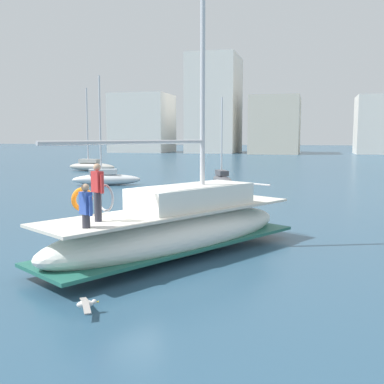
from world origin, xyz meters
TOP-DOWN VIEW (x-y plane):
  - ground_plane at (0.00, 0.00)m, footprint 400.00×400.00m
  - main_sailboat at (1.28, 1.13)m, footprint 6.92×9.50m
  - moored_sloop_near at (-1.40, 22.69)m, footprint 2.85×4.50m
  - moored_sloop_far at (-18.02, 33.20)m, footprint 5.77×1.88m
  - moored_catamaran at (-10.13, 20.13)m, footprint 5.39×2.95m
  - seagull at (0.77, -4.08)m, footprint 0.67×0.89m
  - waterfront_buildings at (5.77, 94.15)m, footprint 87.49×16.52m

SIDE VIEW (x-z plane):
  - ground_plane at x=0.00m, z-range 0.00..0.00m
  - seagull at x=0.77m, z-range 0.14..0.31m
  - moored_sloop_near at x=-1.40m, z-range -2.90..3.91m
  - moored_catamaran at x=-10.13m, z-range -3.60..4.77m
  - moored_sloop_far at x=-18.02m, z-range -3.87..5.10m
  - main_sailboat at x=1.28m, z-range -5.84..7.67m
  - waterfront_buildings at x=5.77m, z-range -2.95..22.98m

